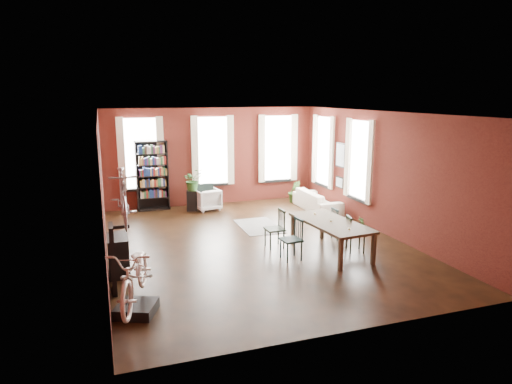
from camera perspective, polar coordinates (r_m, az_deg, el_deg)
name	(u,v)px	position (r m, az deg, el deg)	size (l,w,h in m)	color
room	(257,155)	(11.51, 0.18, 4.71)	(9.00, 9.04, 3.22)	black
dining_table	(330,237)	(10.75, 9.28, -5.61)	(1.01, 2.22, 0.76)	#4E412E
dining_chair_a	(291,239)	(10.21, 4.41, -5.94)	(0.43, 0.43, 0.93)	#163131
dining_chair_b	(275,229)	(10.97, 2.33, -4.63)	(0.43, 0.43, 0.92)	black
dining_chair_c	(355,234)	(10.94, 12.33, -5.15)	(0.40, 0.40, 0.86)	black
dining_chair_d	(340,224)	(11.80, 10.47, -3.93)	(0.37, 0.37, 0.80)	#193737
bookshelf	(152,176)	(14.77, -12.83, 1.99)	(1.00, 0.32, 2.20)	black
white_armchair	(207,198)	(14.59, -6.13, -0.80)	(0.73, 0.68, 0.75)	silver
cream_sofa	(317,197)	(14.65, 7.67, -0.66)	(2.08, 0.61, 0.81)	beige
striped_rug	(259,226)	(12.79, 0.34, -4.29)	(1.05, 1.67, 0.01)	black
bike_trainer	(137,309)	(8.17, -14.71, -13.92)	(0.62, 0.62, 0.18)	black
bike_wall_rack	(113,259)	(8.89, -17.46, -7.99)	(0.16, 0.60, 1.30)	black
console_table	(118,255)	(9.83, -16.82, -7.56)	(0.40, 0.80, 0.80)	black
plant_stand	(192,200)	(14.59, -8.01, -1.05)	(0.32, 0.32, 0.65)	black
plant_by_sofa	(294,197)	(15.64, 4.79, -0.67)	(0.42, 0.76, 0.34)	#2F5421
plant_small	(361,230)	(12.55, 12.96, -4.61)	(0.22, 0.43, 0.15)	#2F5221
bicycle_floor	(134,247)	(7.81, -15.00, -6.71)	(0.68, 1.03, 1.95)	silver
bicycle_hung	(122,179)	(8.52, -16.42, 1.54)	(0.47, 1.00, 1.66)	#A5A8AD
plant_on_stand	(193,182)	(14.46, -7.92, 1.23)	(0.62, 0.69, 0.54)	#265020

